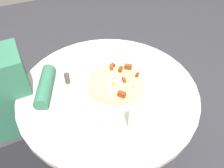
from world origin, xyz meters
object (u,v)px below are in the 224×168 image
at_px(water_glass, 136,119).
at_px(pepper_shaker, 67,78).
at_px(breakfast_pizza, 116,82).
at_px(bread_plate, 173,82).
at_px(dining_table, 109,110).
at_px(fork, 169,106).
at_px(knife, 173,112).
at_px(salt_shaker, 104,122).
at_px(pizza_plate, 116,85).
at_px(person_seated, 6,119).

xyz_separation_m(water_glass, pepper_shaker, (-0.18, 0.39, -0.03)).
height_order(breakfast_pizza, bread_plate, breakfast_pizza).
relative_size(dining_table, fork, 5.09).
relative_size(knife, salt_shaker, 3.53).
height_order(pizza_plate, bread_plate, pizza_plate).
relative_size(dining_table, salt_shaker, 17.95).
relative_size(person_seated, water_glass, 10.26).
distance_m(person_seated, pizza_plate, 0.67).
distance_m(person_seated, breakfast_pizza, 0.68).
bearing_deg(pizza_plate, pepper_shaker, 149.30).
distance_m(fork, knife, 0.04).
height_order(dining_table, fork, fork).
bearing_deg(person_seated, bread_plate, -21.68).
height_order(person_seated, pizza_plate, person_seated).
height_order(dining_table, breakfast_pizza, breakfast_pizza).
bearing_deg(salt_shaker, fork, -7.08).
distance_m(person_seated, salt_shaker, 0.66).
bearing_deg(dining_table, bread_plate, -19.40).
height_order(knife, salt_shaker, salt_shaker).
bearing_deg(dining_table, fork, -49.21).
bearing_deg(pepper_shaker, salt_shaker, -79.36).
height_order(pizza_plate, water_glass, water_glass).
height_order(fork, water_glass, water_glass).
distance_m(pizza_plate, knife, 0.32).
relative_size(pizza_plate, fork, 1.88).
relative_size(person_seated, breakfast_pizza, 3.90).
height_order(dining_table, pizza_plate, pizza_plate).
bearing_deg(bread_plate, person_seated, 158.32).
height_order(dining_table, water_glass, water_glass).
distance_m(dining_table, breakfast_pizza, 0.20).
height_order(bread_plate, knife, bread_plate).
bearing_deg(fork, bread_plate, -128.70).
bearing_deg(pepper_shaker, person_seated, 164.99).
relative_size(breakfast_pizza, bread_plate, 1.85).
xyz_separation_m(dining_table, bread_plate, (0.32, -0.11, 0.18)).
distance_m(dining_table, water_glass, 0.35).
height_order(pizza_plate, breakfast_pizza, breakfast_pizza).
bearing_deg(water_glass, person_seated, 138.12).
height_order(person_seated, knife, person_seated).
distance_m(knife, pepper_shaker, 0.55).
bearing_deg(breakfast_pizza, salt_shaker, -127.98).
relative_size(dining_table, knife, 5.09).
xyz_separation_m(person_seated, fork, (0.75, -0.47, 0.23)).
distance_m(breakfast_pizza, bread_plate, 0.30).
xyz_separation_m(pizza_plate, salt_shaker, (-0.16, -0.20, 0.02)).
distance_m(pizza_plate, fork, 0.29).
xyz_separation_m(salt_shaker, pepper_shaker, (-0.06, 0.33, 0.00)).
bearing_deg(person_seated, fork, -32.06).
distance_m(pizza_plate, salt_shaker, 0.25).
height_order(person_seated, breakfast_pizza, person_seated).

